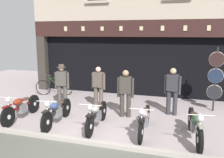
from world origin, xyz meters
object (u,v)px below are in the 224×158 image
object	(u,v)px
motorcycle_center_right	(144,119)
assistant_far_right	(172,89)
advert_board_near	(97,55)
leaning_bicycle	(54,87)
motorcycle_center_left	(57,111)
motorcycle_left	(21,107)
salesman_right	(125,91)
tyre_sign_pole	(216,76)
motorcycle_right	(195,125)
advert_board_far	(75,54)
shopkeeper_center	(98,86)
salesman_left	(62,83)
motorcycle_center	(97,115)

from	to	relation	value
motorcycle_center_right	assistant_far_right	size ratio (longest dim) A/B	1.21
advert_board_near	leaning_bicycle	distance (m)	2.44
motorcycle_center_left	advert_board_near	world-z (taller)	advert_board_near
motorcycle_left	advert_board_near	world-z (taller)	advert_board_near
assistant_far_right	leaning_bicycle	distance (m)	5.43
salesman_right	tyre_sign_pole	bearing A→B (deg)	-157.71
motorcycle_right	motorcycle_center_left	bearing A→B (deg)	-6.75
motorcycle_left	advert_board_far	distance (m)	4.52
shopkeeper_center	advert_board_near	xyz separation A→B (m)	(-0.99, 2.48, 0.87)
motorcycle_right	salesman_left	distance (m)	5.11
assistant_far_right	motorcycle_left	bearing A→B (deg)	28.75
motorcycle_left	motorcycle_center_left	distance (m)	1.31
motorcycle_center	motorcycle_right	distance (m)	2.74
motorcycle_center_left	tyre_sign_pole	distance (m)	5.55
motorcycle_left	salesman_right	world-z (taller)	salesman_right
salesman_right	advert_board_far	bearing A→B (deg)	-48.51
advert_board_far	motorcycle_right	bearing A→B (deg)	-38.10
motorcycle_left	tyre_sign_pole	distance (m)	6.68
assistant_far_right	tyre_sign_pole	xyz separation A→B (m)	(1.41, 0.86, 0.37)
motorcycle_center	motorcycle_center_right	size ratio (longest dim) A/B	1.02
advert_board_far	leaning_bicycle	bearing A→B (deg)	-113.20
salesman_left	tyre_sign_pole	xyz separation A→B (m)	(5.48, 1.05, 0.38)
motorcycle_center	assistant_far_right	xyz separation A→B (m)	(2.02, 1.89, 0.48)
assistant_far_right	shopkeeper_center	bearing A→B (deg)	8.18
motorcycle_center	motorcycle_right	world-z (taller)	motorcycle_right
motorcycle_left	leaning_bicycle	distance (m)	3.21
motorcycle_left	shopkeeper_center	world-z (taller)	shopkeeper_center
leaning_bicycle	salesman_right	bearing A→B (deg)	50.13
shopkeeper_center	leaning_bicycle	bearing A→B (deg)	-16.54
salesman_left	advert_board_near	bearing A→B (deg)	-111.33
salesman_right	assistant_far_right	size ratio (longest dim) A/B	0.98
tyre_sign_pole	shopkeeper_center	bearing A→B (deg)	-166.62
salesman_right	leaning_bicycle	distance (m)	4.27
motorcycle_center_left	tyre_sign_pole	bearing A→B (deg)	-153.89
advert_board_far	motorcycle_center_right	bearing A→B (deg)	-45.73
motorcycle_left	advert_board_near	size ratio (longest dim) A/B	2.14
shopkeeper_center	tyre_sign_pole	world-z (taller)	tyre_sign_pole
motorcycle_right	assistant_far_right	bearing A→B (deg)	-76.72
motorcycle_center_left	tyre_sign_pole	size ratio (longest dim) A/B	0.88
salesman_left	motorcycle_center	bearing A→B (deg)	129.10
shopkeeper_center	advert_board_far	size ratio (longest dim) A/B	1.41
motorcycle_right	salesman_right	distance (m)	2.55
salesman_left	tyre_sign_pole	size ratio (longest dim) A/B	0.70
motorcycle_left	salesman_right	bearing A→B (deg)	-161.70
motorcycle_center_left	motorcycle_center_right	size ratio (longest dim) A/B	1.02
advert_board_far	tyre_sign_pole	bearing A→B (deg)	-13.82
advert_board_near	salesman_left	bearing A→B (deg)	-100.15
motorcycle_left	shopkeeper_center	distance (m)	2.73
shopkeeper_center	leaning_bicycle	world-z (taller)	shopkeeper_center
tyre_sign_pole	advert_board_far	xyz separation A→B (m)	(-6.17, 1.52, 0.50)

